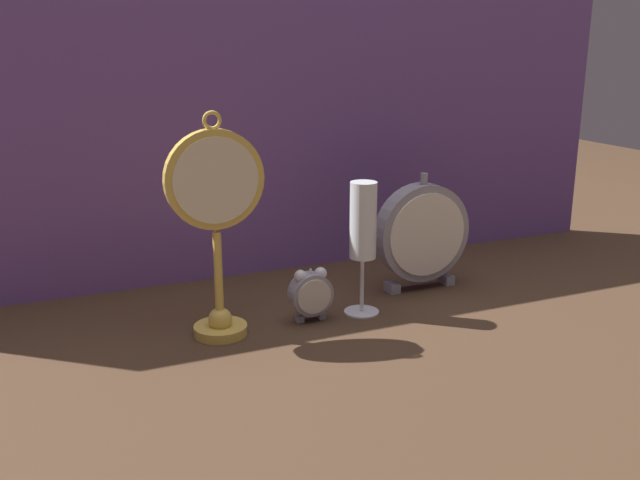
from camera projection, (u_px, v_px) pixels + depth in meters
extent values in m
plane|color=#422D1E|center=(339.00, 325.00, 1.20)|extent=(4.00, 4.00, 0.00)
cube|color=#6B478E|center=(270.00, 115.00, 1.40)|extent=(1.58, 0.01, 0.64)
cylinder|color=gold|center=(221.00, 330.00, 1.16)|extent=(0.09, 0.09, 0.02)
sphere|color=gold|center=(220.00, 319.00, 1.16)|extent=(0.04, 0.04, 0.04)
cylinder|color=gold|center=(219.00, 279.00, 1.14)|extent=(0.01, 0.01, 0.16)
cylinder|color=gold|center=(214.00, 179.00, 1.10)|extent=(0.16, 0.02, 0.16)
cylinder|color=beige|center=(216.00, 181.00, 1.09)|extent=(0.13, 0.00, 0.13)
torus|color=gold|center=(212.00, 120.00, 1.07)|extent=(0.03, 0.01, 0.03)
cube|color=gray|center=(300.00, 319.00, 1.21)|extent=(0.01, 0.01, 0.01)
cube|color=gray|center=(322.00, 315.00, 1.23)|extent=(0.01, 0.01, 0.01)
cylinder|color=gray|center=(311.00, 294.00, 1.21)|extent=(0.07, 0.03, 0.07)
cylinder|color=beige|center=(314.00, 297.00, 1.20)|extent=(0.06, 0.00, 0.06)
sphere|color=silver|center=(301.00, 276.00, 1.19)|extent=(0.02, 0.02, 0.02)
sphere|color=silver|center=(321.00, 273.00, 1.21)|extent=(0.02, 0.02, 0.02)
cylinder|color=silver|center=(311.00, 272.00, 1.20)|extent=(0.00, 0.00, 0.01)
cube|color=gray|center=(392.00, 287.00, 1.36)|extent=(0.02, 0.03, 0.02)
cube|color=gray|center=(446.00, 279.00, 1.40)|extent=(0.02, 0.03, 0.02)
cylinder|color=gray|center=(422.00, 232.00, 1.35)|extent=(0.19, 0.04, 0.19)
cylinder|color=silver|center=(428.00, 235.00, 1.33)|extent=(0.16, 0.00, 0.16)
cylinder|color=gray|center=(424.00, 178.00, 1.32)|extent=(0.01, 0.01, 0.02)
cylinder|color=silver|center=(362.00, 311.00, 1.26)|extent=(0.06, 0.06, 0.01)
cylinder|color=silver|center=(362.00, 284.00, 1.24)|extent=(0.01, 0.01, 0.10)
cylinder|color=white|center=(363.00, 220.00, 1.21)|extent=(0.05, 0.05, 0.13)
cylinder|color=#DBC675|center=(363.00, 233.00, 1.22)|extent=(0.04, 0.04, 0.09)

